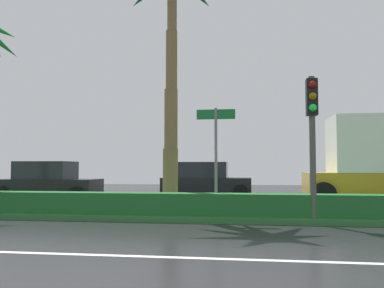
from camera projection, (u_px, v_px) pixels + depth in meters
The scene contains 9 objects.
ground_plane at pixel (192, 213), 13.63m from camera, with size 90.00×42.00×0.10m, color black.
near_lane_divider_stripe at pixel (132, 256), 6.71m from camera, with size 81.00×0.14×0.01m, color white.
median_strip at pixel (187, 212), 12.64m from camera, with size 85.50×4.00×0.15m, color #2D6B33.
median_hedge at pixel (179, 204), 11.28m from camera, with size 76.50×0.70×0.60m.
palm_tree_centre_left at pixel (172, 7), 13.28m from camera, with size 3.49×3.53×8.22m.
traffic_signal_median_right at pixel (312, 120), 10.62m from camera, with size 0.28×0.43×3.70m.
street_name_sign at pixel (216, 146), 11.54m from camera, with size 1.10×0.08×3.00m.
car_in_traffic_leading at pixel (48, 182), 17.60m from camera, with size 4.30×2.02×1.72m.
car_in_traffic_second at pixel (206, 180), 19.88m from camera, with size 4.30×2.02×1.72m.
Camera 1 is at (1.93, -4.60, 1.46)m, focal length 38.15 mm.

